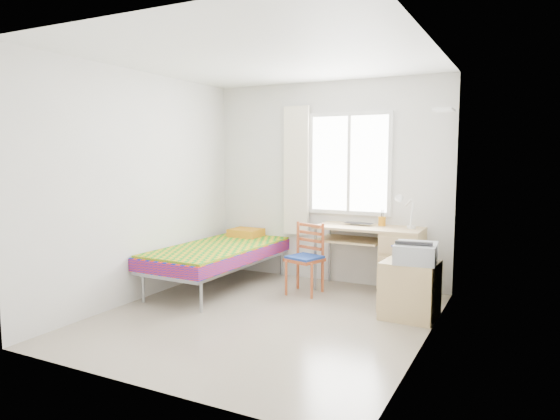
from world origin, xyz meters
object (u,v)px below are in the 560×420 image
object	(u,v)px
bed	(222,252)
cabinet	(410,290)
desk	(396,259)
chair	(307,254)
printer	(416,252)

from	to	relation	value
bed	cabinet	distance (m)	2.42
desk	cabinet	world-z (taller)	desk
bed	chair	bearing A→B (deg)	11.46
chair	cabinet	bearing A→B (deg)	1.03
bed	printer	bearing A→B (deg)	-3.21
desk	cabinet	bearing A→B (deg)	-67.62
chair	bed	bearing A→B (deg)	-152.83
bed	chair	world-z (taller)	bed
chair	printer	bearing A→B (deg)	1.20
bed	desk	distance (m)	2.15
cabinet	printer	size ratio (longest dim) A/B	1.16
desk	cabinet	distance (m)	0.87
chair	printer	distance (m)	1.44
bed	printer	world-z (taller)	bed
desk	chair	xyz separation A→B (m)	(-0.98, -0.41, 0.05)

